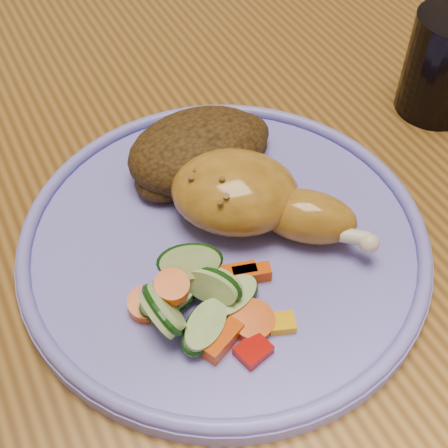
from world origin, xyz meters
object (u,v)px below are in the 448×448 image
(chair_far, at_px, (41,43))
(plate, at_px, (224,243))
(dining_table, at_px, (188,218))
(drinking_glass, at_px, (445,65))

(chair_far, relative_size, plate, 3.08)
(plate, bearing_deg, dining_table, 81.13)
(dining_table, relative_size, plate, 4.74)
(chair_far, xyz_separation_m, drinking_glass, (0.23, -0.67, 0.30))
(chair_far, bearing_deg, dining_table, -90.00)
(dining_table, bearing_deg, chair_far, 90.00)
(dining_table, xyz_separation_m, drinking_glass, (0.23, -0.05, 0.13))
(drinking_glass, bearing_deg, plate, -166.04)
(drinking_glass, bearing_deg, chair_far, 108.55)
(dining_table, height_order, drinking_glass, drinking_glass)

